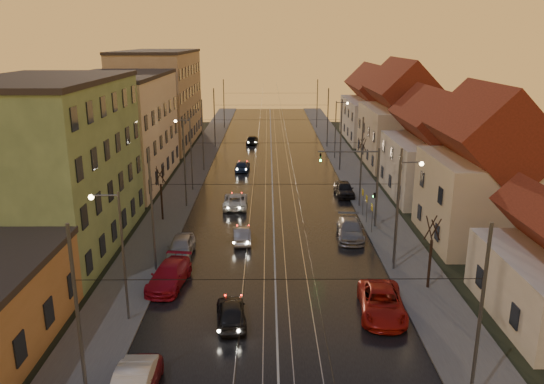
{
  "coord_description": "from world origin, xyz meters",
  "views": [
    {
      "loc": [
        -0.48,
        -26.21,
        16.19
      ],
      "look_at": [
        -0.14,
        18.26,
        3.24
      ],
      "focal_mm": 35.0,
      "sensor_mm": 36.0,
      "label": 1
    }
  ],
  "objects_px": {
    "driving_car_3": "(242,166)",
    "parked_right_1": "(350,229)",
    "driving_car_2": "(235,200)",
    "street_lamp_3": "(338,124)",
    "traffic_light_mast": "(366,178)",
    "parked_left_3": "(181,247)",
    "street_lamp_1": "(402,202)",
    "parked_left_2": "(169,275)",
    "driving_car_0": "(231,312)",
    "street_lamp_0": "(117,244)",
    "parked_right_2": "(344,189)",
    "parked_right_0": "(382,303)",
    "driving_car_4": "(252,140)",
    "parked_left_1": "(136,383)",
    "driving_car_1": "(242,234)",
    "street_lamp_2": "(188,147)"
  },
  "relations": [
    {
      "from": "street_lamp_0",
      "to": "street_lamp_2",
      "type": "distance_m",
      "value": 28.0
    },
    {
      "from": "driving_car_0",
      "to": "driving_car_2",
      "type": "xyz_separation_m",
      "value": [
        -1.08,
        22.39,
        -0.02
      ]
    },
    {
      "from": "street_lamp_2",
      "to": "driving_car_3",
      "type": "relative_size",
      "value": 1.88
    },
    {
      "from": "street_lamp_3",
      "to": "parked_left_2",
      "type": "distance_m",
      "value": 42.79
    },
    {
      "from": "street_lamp_3",
      "to": "driving_car_3",
      "type": "relative_size",
      "value": 1.88
    },
    {
      "from": "parked_right_0",
      "to": "driving_car_2",
      "type": "bearing_deg",
      "value": 120.52
    },
    {
      "from": "parked_left_2",
      "to": "parked_left_3",
      "type": "height_order",
      "value": "parked_left_3"
    },
    {
      "from": "street_lamp_3",
      "to": "driving_car_0",
      "type": "xyz_separation_m",
      "value": [
        -11.78,
        -44.29,
        -4.17
      ]
    },
    {
      "from": "parked_right_0",
      "to": "parked_right_1",
      "type": "xyz_separation_m",
      "value": [
        0.01,
        12.86,
        -0.03
      ]
    },
    {
      "from": "driving_car_3",
      "to": "parked_right_1",
      "type": "xyz_separation_m",
      "value": [
        10.15,
        -23.68,
        0.14
      ]
    },
    {
      "from": "parked_left_1",
      "to": "parked_left_2",
      "type": "height_order",
      "value": "parked_left_2"
    },
    {
      "from": "driving_car_0",
      "to": "parked_right_2",
      "type": "distance_m",
      "value": 28.15
    },
    {
      "from": "traffic_light_mast",
      "to": "parked_left_1",
      "type": "distance_m",
      "value": 27.42
    },
    {
      "from": "parked_right_1",
      "to": "driving_car_1",
      "type": "bearing_deg",
      "value": -170.5
    },
    {
      "from": "driving_car_1",
      "to": "driving_car_0",
      "type": "bearing_deg",
      "value": 84.97
    },
    {
      "from": "driving_car_3",
      "to": "street_lamp_1",
      "type": "bearing_deg",
      "value": 115.7
    },
    {
      "from": "street_lamp_0",
      "to": "driving_car_2",
      "type": "xyz_separation_m",
      "value": [
        5.36,
        22.1,
        -4.2
      ]
    },
    {
      "from": "parked_left_2",
      "to": "parked_right_2",
      "type": "xyz_separation_m",
      "value": [
        14.8,
        21.27,
        0.01
      ]
    },
    {
      "from": "driving_car_3",
      "to": "parked_right_2",
      "type": "relative_size",
      "value": 0.94
    },
    {
      "from": "parked_left_3",
      "to": "parked_right_0",
      "type": "distance_m",
      "value": 16.33
    },
    {
      "from": "driving_car_0",
      "to": "parked_left_2",
      "type": "bearing_deg",
      "value": -53.92
    },
    {
      "from": "street_lamp_1",
      "to": "parked_left_2",
      "type": "height_order",
      "value": "street_lamp_1"
    },
    {
      "from": "street_lamp_3",
      "to": "parked_right_1",
      "type": "relative_size",
      "value": 1.53
    },
    {
      "from": "driving_car_1",
      "to": "parked_right_0",
      "type": "xyz_separation_m",
      "value": [
        9.06,
        -12.02,
        0.14
      ]
    },
    {
      "from": "driving_car_4",
      "to": "parked_left_2",
      "type": "xyz_separation_m",
      "value": [
        -4.2,
        -50.08,
        0.05
      ]
    },
    {
      "from": "street_lamp_1",
      "to": "parked_right_1",
      "type": "bearing_deg",
      "value": 116.1
    },
    {
      "from": "street_lamp_1",
      "to": "driving_car_0",
      "type": "distance_m",
      "value": 14.99
    },
    {
      "from": "traffic_light_mast",
      "to": "street_lamp_3",
      "type": "bearing_deg",
      "value": 87.73
    },
    {
      "from": "traffic_light_mast",
      "to": "parked_right_0",
      "type": "distance_m",
      "value": 15.89
    },
    {
      "from": "parked_left_1",
      "to": "parked_left_2",
      "type": "distance_m",
      "value": 11.48
    },
    {
      "from": "parked_left_2",
      "to": "street_lamp_3",
      "type": "bearing_deg",
      "value": 75.0
    },
    {
      "from": "street_lamp_3",
      "to": "driving_car_3",
      "type": "xyz_separation_m",
      "value": [
        -12.85,
        -6.8,
        -4.27
      ]
    },
    {
      "from": "street_lamp_1",
      "to": "driving_car_1",
      "type": "distance_m",
      "value": 13.35
    },
    {
      "from": "parked_right_1",
      "to": "parked_right_2",
      "type": "height_order",
      "value": "parked_right_2"
    },
    {
      "from": "driving_car_3",
      "to": "parked_left_2",
      "type": "relative_size",
      "value": 0.81
    },
    {
      "from": "street_lamp_3",
      "to": "driving_car_4",
      "type": "xyz_separation_m",
      "value": [
        -12.1,
        10.73,
        -4.18
      ]
    },
    {
      "from": "traffic_light_mast",
      "to": "parked_left_3",
      "type": "xyz_separation_m",
      "value": [
        -15.19,
        -6.29,
        -3.82
      ]
    },
    {
      "from": "street_lamp_3",
      "to": "parked_right_0",
      "type": "xyz_separation_m",
      "value": [
        -2.71,
        -43.34,
        -4.1
      ]
    },
    {
      "from": "driving_car_0",
      "to": "parked_right_1",
      "type": "relative_size",
      "value": 0.8
    },
    {
      "from": "street_lamp_3",
      "to": "parked_right_1",
      "type": "bearing_deg",
      "value": -95.07
    },
    {
      "from": "traffic_light_mast",
      "to": "driving_car_2",
      "type": "bearing_deg",
      "value": 152.53
    },
    {
      "from": "driving_car_3",
      "to": "street_lamp_0",
      "type": "bearing_deg",
      "value": 83.75
    },
    {
      "from": "driving_car_2",
      "to": "driving_car_3",
      "type": "distance_m",
      "value": 15.1
    },
    {
      "from": "street_lamp_1",
      "to": "driving_car_3",
      "type": "height_order",
      "value": "street_lamp_1"
    },
    {
      "from": "parked_right_1",
      "to": "street_lamp_1",
      "type": "bearing_deg",
      "value": -59.69
    },
    {
      "from": "driving_car_2",
      "to": "parked_right_2",
      "type": "bearing_deg",
      "value": -162.51
    },
    {
      "from": "driving_car_0",
      "to": "driving_car_3",
      "type": "relative_size",
      "value": 0.99
    },
    {
      "from": "driving_car_3",
      "to": "driving_car_4",
      "type": "xyz_separation_m",
      "value": [
        0.75,
        17.53,
        0.09
      ]
    },
    {
      "from": "street_lamp_1",
      "to": "street_lamp_0",
      "type": "bearing_deg",
      "value": -156.28
    },
    {
      "from": "driving_car_4",
      "to": "parked_left_2",
      "type": "height_order",
      "value": "parked_left_2"
    }
  ]
}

